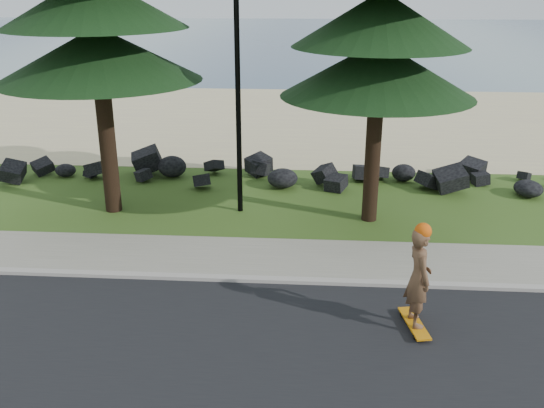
# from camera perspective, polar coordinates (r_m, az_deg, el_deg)

# --- Properties ---
(ground) EXTENTS (160.00, 160.00, 0.00)m
(ground) POSITION_cam_1_polar(r_m,az_deg,el_deg) (13.88, -4.55, -5.44)
(ground) COLOR #37541A
(ground) RESTS_ON ground
(road) EXTENTS (160.00, 7.00, 0.02)m
(road) POSITION_cam_1_polar(r_m,az_deg,el_deg) (10.10, -8.35, -16.71)
(road) COLOR black
(road) RESTS_ON ground
(kerb) EXTENTS (160.00, 0.20, 0.10)m
(kerb) POSITION_cam_1_polar(r_m,az_deg,el_deg) (13.07, -5.13, -6.99)
(kerb) COLOR #A8A097
(kerb) RESTS_ON ground
(sidewalk) EXTENTS (160.00, 2.00, 0.08)m
(sidewalk) POSITION_cam_1_polar(r_m,az_deg,el_deg) (14.04, -4.44, -4.94)
(sidewalk) COLOR gray
(sidewalk) RESTS_ON ground
(beach_sand) EXTENTS (160.00, 15.00, 0.01)m
(beach_sand) POSITION_cam_1_polar(r_m,az_deg,el_deg) (27.56, -0.22, 8.00)
(beach_sand) COLOR beige
(beach_sand) RESTS_ON ground
(ocean) EXTENTS (160.00, 58.00, 0.01)m
(ocean) POSITION_cam_1_polar(r_m,az_deg,el_deg) (63.62, 2.24, 15.31)
(ocean) COLOR #3A5470
(ocean) RESTS_ON ground
(seawall_boulders) EXTENTS (60.00, 2.40, 1.10)m
(seawall_boulders) POSITION_cam_1_polar(r_m,az_deg,el_deg) (19.02, -2.15, 2.03)
(seawall_boulders) COLOR black
(seawall_boulders) RESTS_ON ground
(lamp_post) EXTENTS (0.25, 0.14, 8.14)m
(lamp_post) POSITION_cam_1_polar(r_m,az_deg,el_deg) (15.75, -3.29, 13.53)
(lamp_post) COLOR black
(lamp_post) RESTS_ON ground
(skateboarder) EXTENTS (0.56, 1.15, 2.08)m
(skateboarder) POSITION_cam_1_polar(r_m,az_deg,el_deg) (11.21, 13.63, -6.76)
(skateboarder) COLOR #C9780B
(skateboarder) RESTS_ON ground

